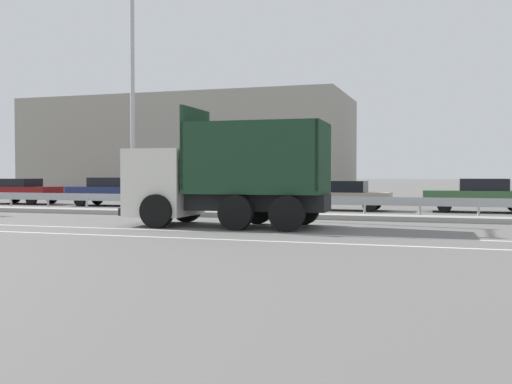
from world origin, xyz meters
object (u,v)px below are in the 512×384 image
at_px(parked_car_5, 344,195).
at_px(parked_car_6, 481,195).
at_px(parked_car_3, 113,191).
at_px(parked_car_4, 221,193).
at_px(parked_car_2, 23,191).
at_px(median_road_sign, 185,187).
at_px(dump_truck, 206,185).
at_px(street_lamp_1, 130,74).

xyz_separation_m(parked_car_5, parked_car_6, (5.81, 0.51, 0.05)).
relative_size(parked_car_3, parked_car_6, 1.00).
relative_size(parked_car_4, parked_car_6, 1.00).
bearing_deg(parked_car_2, parked_car_3, 88.48).
bearing_deg(median_road_sign, parked_car_3, 140.51).
bearing_deg(dump_truck, parked_car_4, 16.65).
relative_size(parked_car_2, parked_car_5, 0.94).
relative_size(street_lamp_1, parked_car_2, 2.60).
distance_m(street_lamp_1, parked_car_4, 8.00).
bearing_deg(parked_car_4, median_road_sign, -171.67).
distance_m(dump_truck, parked_car_4, 10.41).
height_order(parked_car_4, parked_car_6, parked_car_6).
relative_size(parked_car_4, parked_car_5, 1.12).
height_order(dump_truck, parked_car_6, dump_truck).
distance_m(median_road_sign, street_lamp_1, 5.11).
bearing_deg(street_lamp_1, parked_car_6, 23.66).
xyz_separation_m(dump_truck, parked_car_3, (-9.11, 9.42, -0.55)).
distance_m(street_lamp_1, parked_car_3, 8.59).
distance_m(parked_car_3, parked_car_5, 12.00).
distance_m(dump_truck, parked_car_5, 9.71).
height_order(dump_truck, parked_car_3, dump_truck).
bearing_deg(parked_car_6, parked_car_5, 94.31).
height_order(parked_car_3, parked_car_5, parked_car_3).
relative_size(parked_car_2, parked_car_6, 0.84).
bearing_deg(parked_car_2, parked_car_4, 91.15).
relative_size(median_road_sign, parked_car_4, 0.48).
relative_size(street_lamp_1, parked_car_6, 2.18).
distance_m(parked_car_2, parked_car_6, 23.53).
height_order(dump_truck, median_road_sign, dump_truck).
bearing_deg(parked_car_3, parked_car_6, 86.63).
xyz_separation_m(median_road_sign, street_lamp_1, (-2.34, -0.22, 4.54)).
xyz_separation_m(parked_car_3, parked_car_5, (12.00, -0.18, -0.07)).
height_order(parked_car_5, parked_car_6, parked_car_6).
bearing_deg(parked_car_4, parked_car_3, 95.37).
height_order(street_lamp_1, parked_car_3, street_lamp_1).
bearing_deg(parked_car_2, median_road_sign, 65.34).
xyz_separation_m(street_lamp_1, parked_car_2, (-9.94, 5.72, -4.97)).
height_order(parked_car_2, parked_car_5, parked_car_2).
xyz_separation_m(parked_car_3, parked_car_4, (5.81, 0.44, -0.03)).
distance_m(street_lamp_1, parked_car_6, 15.64).
relative_size(median_road_sign, street_lamp_1, 0.22).
bearing_deg(parked_car_4, parked_car_6, -89.41).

